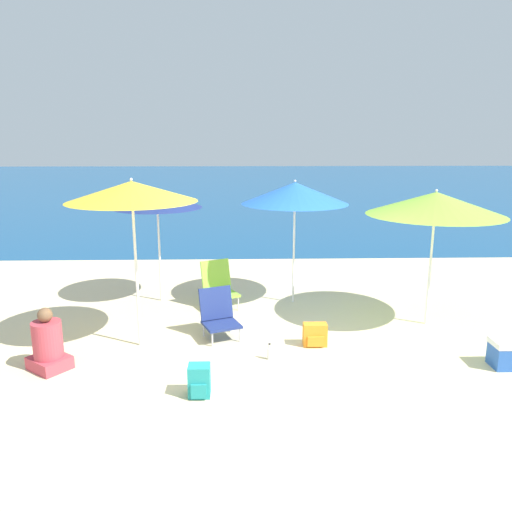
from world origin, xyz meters
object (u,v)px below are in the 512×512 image
object	(u,v)px
beach_umbrella_yellow	(132,192)
beach_umbrella_lime	(435,204)
person_seated_near	(48,345)
backpack_orange	(315,335)
beach_umbrella_blue	(295,193)
cooler_box	(511,353)
beach_umbrella_navy	(157,199)
beach_chair_navy	(219,314)
water_bottle	(269,353)
beach_chair_lime	(219,285)
backpack_teal	(199,381)

from	to	relation	value
beach_umbrella_yellow	beach_umbrella_lime	size ratio (longest dim) A/B	1.11
person_seated_near	backpack_orange	bearing A→B (deg)	-41.81
beach_umbrella_blue	beach_umbrella_yellow	xyz separation A→B (m)	(-2.31, -1.81, 0.22)
beach_umbrella_lime	backpack_orange	world-z (taller)	beach_umbrella_lime
beach_umbrella_yellow	cooler_box	distance (m)	5.24
beach_umbrella_navy	beach_umbrella_yellow	bearing A→B (deg)	-89.64
beach_umbrella_yellow	beach_chair_navy	distance (m)	2.12
beach_umbrella_blue	beach_umbrella_navy	distance (m)	2.33
beach_umbrella_blue	water_bottle	size ratio (longest dim) A/B	9.58
backpack_orange	water_bottle	size ratio (longest dim) A/B	1.47
beach_umbrella_navy	backpack_orange	world-z (taller)	beach_umbrella_navy
person_seated_near	beach_umbrella_navy	bearing A→B (deg)	17.88
cooler_box	beach_chair_lime	bearing A→B (deg)	147.51
beach_umbrella_blue	backpack_teal	world-z (taller)	beach_umbrella_blue
beach_umbrella_navy	backpack_teal	xyz separation A→B (m)	(0.95, -3.40, -1.62)
beach_chair_navy	person_seated_near	distance (m)	2.29
beach_umbrella_blue	beach_umbrella_navy	bearing A→B (deg)	176.09
backpack_teal	water_bottle	size ratio (longest dim) A/B	1.64
beach_umbrella_lime	water_bottle	distance (m)	3.31
backpack_teal	cooler_box	bearing A→B (deg)	9.11
person_seated_near	water_bottle	distance (m)	2.77
beach_umbrella_yellow	cooler_box	world-z (taller)	beach_umbrella_yellow
beach_chair_lime	beach_chair_navy	bearing A→B (deg)	-113.48
beach_umbrella_yellow	water_bottle	distance (m)	2.76
cooler_box	backpack_teal	bearing A→B (deg)	-170.89
backpack_teal	beach_chair_navy	bearing A→B (deg)	85.31
beach_umbrella_yellow	beach_umbrella_lime	bearing A→B (deg)	9.40
beach_umbrella_lime	beach_umbrella_navy	distance (m)	4.47
beach_umbrella_blue	backpack_teal	xyz separation A→B (m)	(-1.37, -3.24, -1.73)
beach_chair_lime	water_bottle	distance (m)	2.25
backpack_orange	water_bottle	bearing A→B (deg)	-146.68
beach_chair_lime	cooler_box	size ratio (longest dim) A/B	1.66
beach_umbrella_lime	cooler_box	distance (m)	2.33
backpack_orange	cooler_box	world-z (taller)	cooler_box
beach_chair_navy	backpack_teal	world-z (taller)	beach_chair_navy
beach_umbrella_yellow	backpack_orange	xyz separation A→B (m)	(2.43, -0.09, -1.98)
beach_umbrella_yellow	cooler_box	size ratio (longest dim) A/B	4.83
beach_umbrella_blue	backpack_teal	bearing A→B (deg)	-112.98
beach_umbrella_lime	beach_umbrella_navy	xyz separation A→B (m)	(-4.29, 1.26, -0.07)
beach_umbrella_navy	person_seated_near	xyz separation A→B (m)	(-0.97, -2.67, -1.49)
beach_umbrella_lime	cooler_box	bearing A→B (deg)	-71.33
person_seated_near	backpack_teal	world-z (taller)	person_seated_near
backpack_orange	beach_umbrella_lime	bearing A→B (deg)	23.23
beach_umbrella_lime	beach_chair_navy	distance (m)	3.57
beach_umbrella_yellow	beach_umbrella_navy	distance (m)	2.00
cooler_box	person_seated_near	bearing A→B (deg)	178.95
beach_umbrella_lime	water_bottle	bearing A→B (deg)	-153.94
person_seated_near	beach_umbrella_blue	bearing A→B (deg)	-14.81
beach_umbrella_navy	beach_chair_lime	xyz separation A→B (m)	(1.04, -0.38, -1.41)
beach_umbrella_blue	beach_umbrella_navy	xyz separation A→B (m)	(-2.33, 0.16, -0.11)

